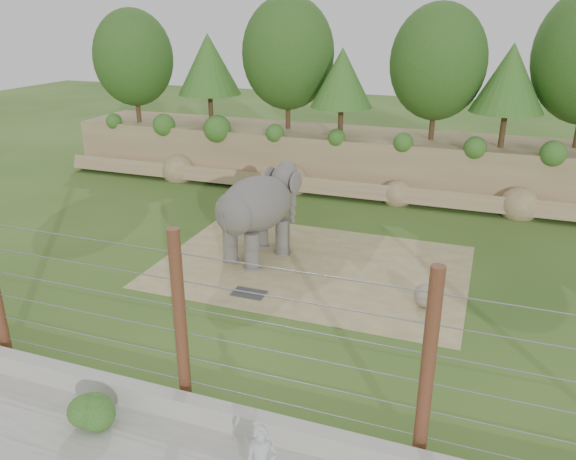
% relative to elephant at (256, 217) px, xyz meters
% --- Properties ---
extents(ground, '(90.00, 90.00, 0.00)m').
position_rel_elephant_xyz_m(ground, '(1.50, -3.04, -1.50)').
color(ground, '#33551B').
rests_on(ground, ground).
extents(back_embankment, '(30.00, 5.52, 8.77)m').
position_rel_elephant_xyz_m(back_embankment, '(2.09, 9.64, 2.46)').
color(back_embankment, olive).
rests_on(back_embankment, ground).
extents(dirt_patch, '(10.00, 7.00, 0.02)m').
position_rel_elephant_xyz_m(dirt_patch, '(2.00, -0.04, -1.49)').
color(dirt_patch, '#8F7F58').
rests_on(dirt_patch, ground).
extents(drain_grate, '(1.00, 0.60, 0.03)m').
position_rel_elephant_xyz_m(drain_grate, '(0.82, -2.58, -1.47)').
color(drain_grate, '#262628').
rests_on(drain_grate, dirt_patch).
extents(elephant, '(2.67, 4.02, 3.00)m').
position_rel_elephant_xyz_m(elephant, '(0.00, 0.00, 0.00)').
color(elephant, '#5D5854').
rests_on(elephant, ground).
extents(stone_ball, '(0.69, 0.69, 0.69)m').
position_rel_elephant_xyz_m(stone_ball, '(5.87, -1.55, -1.14)').
color(stone_ball, gray).
rests_on(stone_ball, dirt_patch).
extents(retaining_wall, '(26.00, 0.35, 0.50)m').
position_rel_elephant_xyz_m(retaining_wall, '(1.50, -8.04, -1.25)').
color(retaining_wall, '#A4A299').
rests_on(retaining_wall, ground).
extents(barrier_fence, '(20.26, 0.26, 4.00)m').
position_rel_elephant_xyz_m(barrier_fence, '(1.50, -7.54, 0.50)').
color(barrier_fence, '#55281D').
rests_on(barrier_fence, ground).
extents(walkway_shrub, '(0.75, 0.75, 0.75)m').
position_rel_elephant_xyz_m(walkway_shrub, '(0.19, -8.84, -1.12)').
color(walkway_shrub, '#2E6126').
rests_on(walkway_shrub, walkway).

